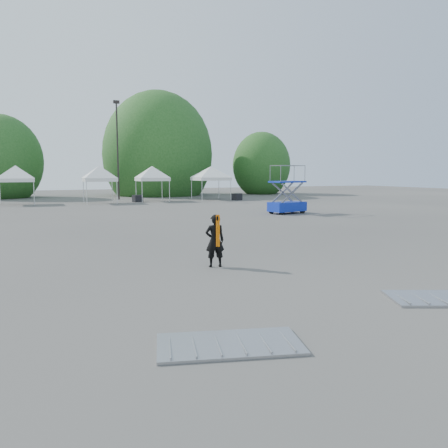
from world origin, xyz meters
name	(u,v)px	position (x,y,z in m)	size (l,w,h in m)	color
ground	(204,259)	(0.00, 0.00, 0.00)	(120.00, 120.00, 0.00)	#474442
light_pole_east	(117,144)	(3.00, 32.00, 5.52)	(0.60, 0.25, 9.80)	black
tree_mid_w	(1,161)	(-8.00, 40.00, 3.93)	(4.16, 4.16, 6.33)	#382314
tree_mid_e	(158,155)	(9.00, 39.00, 4.84)	(5.12, 5.12, 7.79)	#382314
tree_far_e	(261,165)	(22.00, 37.00, 3.63)	(3.84, 3.84, 5.84)	#382314
tent_d	(15,169)	(-6.22, 28.53, 3.06)	(4.12, 4.12, 3.88)	silver
tent_e	(99,169)	(0.53, 27.35, 3.06)	(3.90, 3.90, 3.88)	silver
tent_f	(152,169)	(5.49, 28.12, 3.06)	(3.94, 3.94, 3.88)	silver
tent_g	(211,169)	(11.57, 28.36, 3.06)	(4.60, 4.60, 3.88)	silver
man	(215,241)	(-0.11, -1.19, 0.77)	(0.61, 0.45, 1.54)	black
scissor_lift	(287,189)	(10.63, 12.27, 1.61)	(2.67, 1.70, 3.20)	#0B1192
barrier_left	(229,344)	(-2.11, -6.68, 0.04)	(2.50, 1.70, 0.07)	#929499
barrier_mid	(445,298)	(3.20, -6.23, 0.04)	(2.65, 2.04, 0.08)	#929499
crate_mid	(138,198)	(3.93, 27.60, 0.32)	(0.83, 0.65, 0.65)	black
crate_east	(237,197)	(13.51, 26.24, 0.34)	(0.87, 0.67, 0.67)	black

